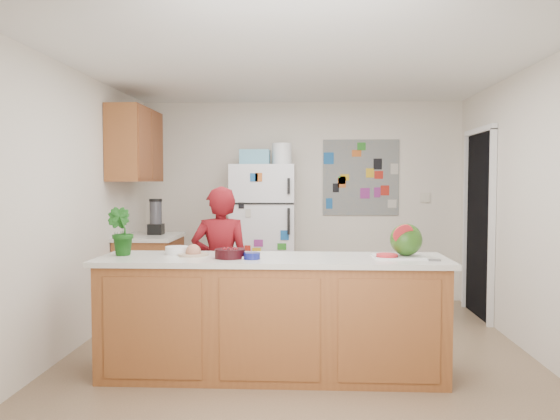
{
  "coord_description": "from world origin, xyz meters",
  "views": [
    {
      "loc": [
        0.05,
        -4.66,
        1.5
      ],
      "look_at": [
        -0.17,
        0.2,
        1.25
      ],
      "focal_mm": 35.0,
      "sensor_mm": 36.0,
      "label": 1
    }
  ],
  "objects_px": {
    "person": "(221,267)",
    "cherry_bowl": "(230,254)",
    "watermelon": "(406,240)",
    "refrigerator": "(264,235)"
  },
  "relations": [
    {
      "from": "person",
      "to": "cherry_bowl",
      "type": "bearing_deg",
      "value": 98.47
    },
    {
      "from": "watermelon",
      "to": "cherry_bowl",
      "type": "distance_m",
      "value": 1.35
    },
    {
      "from": "person",
      "to": "watermelon",
      "type": "relative_size",
      "value": 5.93
    },
    {
      "from": "refrigerator",
      "to": "person",
      "type": "height_order",
      "value": "refrigerator"
    },
    {
      "from": "person",
      "to": "watermelon",
      "type": "distance_m",
      "value": 1.71
    },
    {
      "from": "refrigerator",
      "to": "watermelon",
      "type": "relative_size",
      "value": 6.91
    },
    {
      "from": "refrigerator",
      "to": "watermelon",
      "type": "xyz_separation_m",
      "value": [
        1.28,
        -2.34,
        0.2
      ]
    },
    {
      "from": "refrigerator",
      "to": "cherry_bowl",
      "type": "height_order",
      "value": "refrigerator"
    },
    {
      "from": "watermelon",
      "to": "cherry_bowl",
      "type": "xyz_separation_m",
      "value": [
        -1.34,
        -0.12,
        -0.1
      ]
    },
    {
      "from": "refrigerator",
      "to": "watermelon",
      "type": "height_order",
      "value": "refrigerator"
    }
  ]
}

